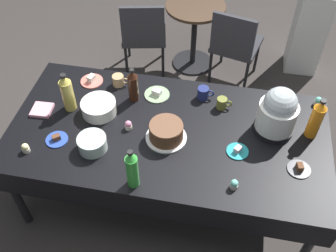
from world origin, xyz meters
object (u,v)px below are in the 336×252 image
Objects in this scene: coffee_mug_black at (274,96)px; maroon_chair_left at (144,32)px; cupcake_rose at (128,125)px; potluck_table at (168,137)px; dessert_plate_charcoal at (299,168)px; dessert_plate_sage at (157,94)px; soda_bottle_orange_juice at (316,119)px; coffee_mug_navy at (203,93)px; glass_salad_bowl at (92,143)px; frosted_layer_cake at (167,132)px; soda_bottle_cola at (133,86)px; dessert_plate_coral at (92,80)px; cupcake_lemon at (234,184)px; round_cafe_table at (195,25)px; ceramic_snack_bowl at (99,107)px; cupcake_berry at (25,148)px; slow_cooker at (278,113)px; soda_bottle_lime_soda at (132,169)px; maroon_chair_right at (235,42)px; coffee_mug_olive at (222,103)px; coffee_mug_tan at (119,80)px; water_cooler at (312,19)px; cupcake_cocoa at (318,101)px; dessert_plate_teal at (238,151)px.

maroon_chair_left is (-1.24, 1.03, -0.30)m from coffee_mug_black.
cupcake_rose is 1.56m from maroon_chair_left.
potluck_table is 14.78× the size of dessert_plate_charcoal.
maroon_chair_left reaches higher than dessert_plate_sage.
coffee_mug_navy is at bearing 163.73° from soda_bottle_orange_juice.
potluck_table is 0.53m from glass_salad_bowl.
soda_bottle_cola is at bearing 133.07° from frosted_layer_cake.
dessert_plate_coral is at bearing 133.94° from cupcake_rose.
round_cafe_table is (-0.53, 2.08, -0.28)m from cupcake_lemon.
cupcake_lemon is at bearing -61.42° from maroon_chair_left.
glass_salad_bowl is at bearing -79.63° from ceramic_snack_bowl.
ceramic_snack_bowl is 0.57m from cupcake_berry.
cupcake_lemon is (-0.23, -0.52, -0.14)m from slow_cooker.
dessert_plate_charcoal is at bearing -63.74° from round_cafe_table.
soda_bottle_cola is at bearing 140.72° from cupcake_lemon.
soda_bottle_lime_soda is 2.05m from maroon_chair_right.
cupcake_lemon is at bearing -75.75° from round_cafe_table.
maroon_chair_right reaches higher than coffee_mug_olive.
round_cafe_table is at bearing 115.85° from slow_cooker.
soda_bottle_lime_soda is at bearing -54.45° from ceramic_snack_bowl.
soda_bottle_lime_soda is at bearing -71.37° from cupcake_rose.
cupcake_rose is at bearing -46.06° from dessert_plate_coral.
cupcake_rose is at bearing 108.63° from soda_bottle_lime_soda.
cupcake_lemon is 1.02m from soda_bottle_cola.
frosted_layer_cake is (0.00, -0.07, 0.12)m from potluck_table.
cupcake_rose is (0.61, 0.32, 0.00)m from cupcake_berry.
coffee_mug_tan is 2.17m from water_cooler.
slow_cooker reaches higher than cupcake_cocoa.
glass_salad_bowl is 0.77× the size of ceramic_snack_bowl.
coffee_mug_olive is at bearing 101.62° from cupcake_lemon.
cupcake_berry is at bearing -162.68° from slow_cooker.
coffee_mug_black is at bearing 105.17° from dessert_plate_charcoal.
cupcake_cocoa is at bearing 24.36° from potluck_table.
dessert_plate_teal is at bearing -107.65° from water_cooler.
frosted_layer_cake reaches higher than coffee_mug_tan.
dessert_plate_coral reaches higher than dessert_plate_sage.
maroon_chair_right is (-0.58, 1.33, -0.41)m from soda_bottle_orange_juice.
maroon_chair_right is 0.84m from water_cooler.
slow_cooker is 0.43× the size of maroon_chair_left.
maroon_chair_left is (-0.73, 1.11, -0.30)m from coffee_mug_navy.
soda_bottle_lime_soda reaches higher than frosted_layer_cake.
coffee_mug_olive is 1.22m from maroon_chair_right.
soda_bottle_cola reaches higher than dessert_plate_sage.
cupcake_berry is at bearing -151.97° from coffee_mug_olive.
cupcake_lemon is 2.17m from round_cafe_table.
frosted_layer_cake is at bearing 21.03° from glass_salad_bowl.
frosted_layer_cake is at bearing -7.86° from cupcake_rose.
dessert_plate_charcoal is 0.71m from coffee_mug_olive.
cupcake_rose is at bearing -151.93° from coffee_mug_olive.
maroon_chair_right reaches higher than glass_salad_bowl.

